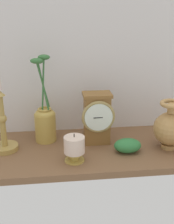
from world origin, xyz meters
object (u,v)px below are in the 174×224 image
at_px(candlestick_tall_left, 1,113).
at_px(pillar_candle_front, 74,147).
at_px(mantel_clock, 97,118).
at_px(brass_vase_jar, 45,119).
at_px(brass_vase_bulbous, 170,127).

xyz_separation_m(candlestick_tall_left, pillar_candle_front, (0.25, -0.11, -0.09)).
bearing_deg(pillar_candle_front, candlestick_tall_left, 156.25).
distance_m(mantel_clock, brass_vase_jar, 0.20).
height_order(brass_vase_bulbous, pillar_candle_front, brass_vase_bulbous).
relative_size(brass_vase_bulbous, pillar_candle_front, 1.79).
bearing_deg(mantel_clock, pillar_candle_front, -126.34).
bearing_deg(candlestick_tall_left, pillar_candle_front, -23.75).
relative_size(candlestick_tall_left, pillar_candle_front, 4.44).
relative_size(mantel_clock, brass_vase_bulbous, 1.09).
bearing_deg(pillar_candle_front, brass_vase_bulbous, 8.95).
bearing_deg(candlestick_tall_left, mantel_clock, 3.75).
relative_size(mantel_clock, candlestick_tall_left, 0.44).
bearing_deg(candlestick_tall_left, brass_vase_jar, 23.70).
height_order(candlestick_tall_left, brass_vase_bulbous, candlestick_tall_left).
height_order(mantel_clock, brass_vase_jar, brass_vase_jar).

